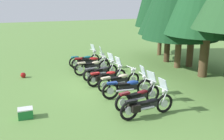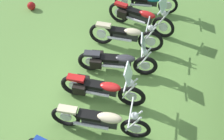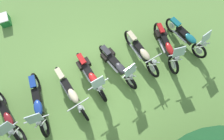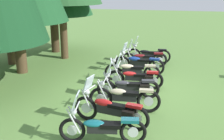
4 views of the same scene
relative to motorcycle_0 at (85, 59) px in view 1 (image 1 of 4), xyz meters
The scene contains 12 objects.
ground_plane 4.13m from the motorcycle_0, ahead, with size 80.00×80.00×0.00m, color #608C42.
motorcycle_0 is the anchor object (origin of this frame).
motorcycle_1 0.99m from the motorcycle_0, ahead, with size 0.76×2.31×1.38m.
motorcycle_2 2.01m from the motorcycle_0, ahead, with size 0.71×2.28×1.03m.
motorcycle_3 3.09m from the motorcycle_0, ahead, with size 0.87×2.19×1.35m.
motorcycle_4 4.13m from the motorcycle_0, ahead, with size 0.78×2.21×1.36m.
motorcycle_5 5.00m from the motorcycle_0, ahead, with size 0.77×2.33×1.00m.
motorcycle_6 6.13m from the motorcycle_0, ahead, with size 0.77×2.36×1.39m.
motorcycle_7 7.19m from the motorcycle_0, ahead, with size 0.78×2.27×1.38m.
motorcycle_8 8.11m from the motorcycle_0, ahead, with size 0.66×2.27×1.38m.
picnic_cooler 7.77m from the motorcycle_0, 32.45° to the right, with size 0.42×0.55×0.37m.
dropped_helmet 4.12m from the motorcycle_0, 72.08° to the right, with size 0.29×0.29×0.29m, color maroon.
Camera 1 is at (11.61, -4.52, 4.19)m, focal length 41.35 mm.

